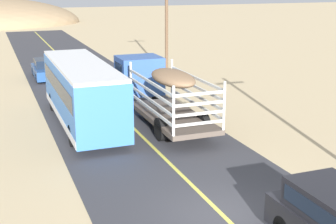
# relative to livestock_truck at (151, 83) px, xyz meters

# --- Properties ---
(ground_plane) EXTENTS (240.00, 240.00, 0.00)m
(ground_plane) POSITION_rel_livestock_truck_xyz_m (-1.73, -12.03, -1.79)
(ground_plane) COLOR #CCB284
(road_surface) EXTENTS (8.00, 120.00, 0.02)m
(road_surface) POSITION_rel_livestock_truck_xyz_m (-1.73, -12.03, -1.78)
(road_surface) COLOR #38383D
(road_surface) RESTS_ON ground
(road_centre_line) EXTENTS (0.16, 117.60, 0.00)m
(road_centre_line) POSITION_rel_livestock_truck_xyz_m (-1.73, -12.03, -1.77)
(road_centre_line) COLOR #D8CC4C
(road_centre_line) RESTS_ON road_surface
(livestock_truck) EXTENTS (2.53, 9.70, 3.02)m
(livestock_truck) POSITION_rel_livestock_truck_xyz_m (0.00, 0.00, 0.00)
(livestock_truck) COLOR #3359A5
(livestock_truck) RESTS_ON road_surface
(bus) EXTENTS (2.54, 10.00, 3.21)m
(bus) POSITION_rel_livestock_truck_xyz_m (-3.95, -0.57, -0.04)
(bus) COLOR #3872C6
(bus) RESTS_ON road_surface
(car_far) EXTENTS (1.80, 4.40, 1.46)m
(car_far) POSITION_rel_livestock_truck_xyz_m (-4.30, 12.22, -1.10)
(car_far) COLOR #264C8C
(car_far) RESTS_ON road_surface
(power_pole_mid) EXTENTS (2.20, 0.24, 8.64)m
(power_pole_mid) POSITION_rel_livestock_truck_xyz_m (4.62, 9.79, 2.83)
(power_pole_mid) COLOR brown
(power_pole_mid) RESTS_ON ground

